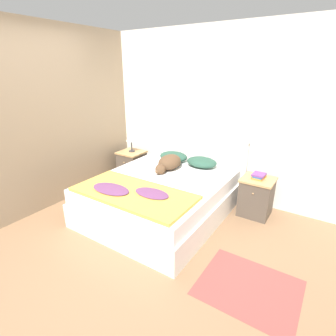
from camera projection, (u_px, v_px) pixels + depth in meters
name	position (u px, v px, depth m)	size (l,w,h in m)	color
ground_plane	(101.00, 250.00, 2.99)	(16.00, 16.00, 0.00)	#896647
wall_back	(193.00, 113.00, 4.21)	(9.00, 0.06, 2.55)	silver
wall_side_left	(78.00, 115.00, 4.10)	(0.06, 3.10, 2.55)	gray
bed	(160.00, 197.00, 3.68)	(1.68, 1.95, 0.53)	silver
headboard	(194.00, 161.00, 4.38)	(1.76, 0.06, 0.96)	silver
nightstand_left	(132.00, 166.00, 4.82)	(0.43, 0.43, 0.55)	#4C4238
nightstand_right	(256.00, 197.00, 3.66)	(0.43, 0.43, 0.55)	#4C4238
pillow_left	(173.00, 156.00, 4.28)	(0.48, 0.35, 0.15)	#284C3D
pillow_right	(202.00, 162.00, 4.01)	(0.48, 0.35, 0.15)	#284C3D
quilt	(132.00, 193.00, 3.13)	(1.49, 0.72, 0.07)	gold
dog	(169.00, 163.00, 3.90)	(0.30, 0.63, 0.22)	brown
book_stack	(259.00, 176.00, 3.57)	(0.17, 0.22, 0.07)	orange
table_lamp	(131.00, 138.00, 4.65)	(0.19, 0.19, 0.32)	#2D2D33
rug	(249.00, 288.00, 2.48)	(0.91, 0.77, 0.00)	#93423D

